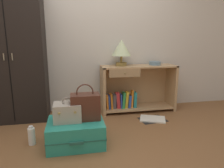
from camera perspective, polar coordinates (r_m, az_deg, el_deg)
ground_plane at (r=2.21m, az=-2.65°, el=-19.02°), size 9.00×9.00×0.00m
back_wall at (r=3.38m, az=-6.74°, el=14.84°), size 6.40×0.10×2.60m
wardrobe at (r=3.18m, az=-25.62°, el=7.14°), size 0.86×0.47×1.85m
bookshelf at (r=3.37m, az=6.26°, el=-1.25°), size 1.19×0.39×0.74m
table_lamp at (r=3.23m, az=2.61°, el=9.66°), size 0.30×0.30×0.40m
bowl at (r=3.41m, az=11.74°, el=5.64°), size 0.19×0.19×0.06m
suitcase_large at (r=2.39m, az=-9.89°, el=-12.93°), size 0.61×0.51×0.27m
train_case at (r=2.33m, az=-12.17°, el=-7.52°), size 0.29×0.24×0.27m
handbag at (r=2.32m, az=-7.37°, el=-6.13°), size 0.32×0.19×0.40m
bottle at (r=2.52m, az=-21.26°, el=-13.15°), size 0.08×0.08×0.22m
open_book_on_floor at (r=3.10m, az=11.11°, el=-9.45°), size 0.43×0.37×0.02m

